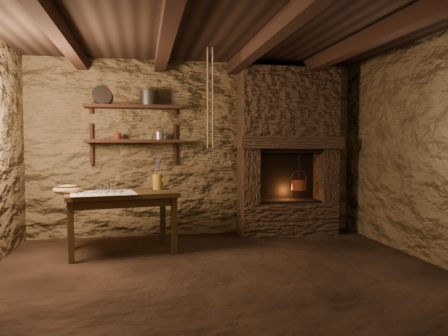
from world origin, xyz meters
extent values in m
plane|color=black|center=(0.00, 0.00, 0.00)|extent=(4.50, 4.50, 0.00)
cube|color=brown|center=(0.00, 2.00, 1.20)|extent=(4.50, 0.04, 2.40)
cube|color=brown|center=(0.00, -2.00, 1.20)|extent=(4.50, 0.04, 2.40)
cube|color=brown|center=(2.25, 0.00, 1.20)|extent=(0.04, 4.00, 2.40)
cube|color=black|center=(0.00, 0.00, 2.40)|extent=(4.50, 4.00, 0.04)
cube|color=black|center=(-1.50, 0.00, 2.31)|extent=(0.14, 3.95, 0.16)
cube|color=black|center=(-0.50, 0.00, 2.31)|extent=(0.14, 3.95, 0.16)
cube|color=black|center=(0.50, 0.00, 2.31)|extent=(0.14, 3.95, 0.16)
cube|color=black|center=(1.50, 0.00, 2.31)|extent=(0.14, 3.95, 0.16)
cube|color=black|center=(-0.85, 1.84, 1.30)|extent=(1.25, 0.30, 0.04)
cube|color=black|center=(-0.85, 1.84, 1.75)|extent=(1.25, 0.30, 0.04)
cube|color=#3B291D|center=(1.25, 1.77, 0.23)|extent=(1.35, 0.45, 0.45)
cube|color=#3B291D|center=(0.69, 1.77, 0.82)|extent=(0.23, 0.45, 0.75)
cube|color=#3B291D|center=(1.81, 1.77, 0.82)|extent=(0.23, 0.45, 0.75)
cube|color=#3B291D|center=(1.25, 1.74, 1.28)|extent=(1.43, 0.51, 0.16)
cube|color=#3B291D|center=(1.25, 1.77, 1.83)|extent=(1.35, 0.45, 0.94)
cube|color=black|center=(1.25, 1.96, 0.82)|extent=(0.90, 0.06, 0.75)
cube|color=#332312|center=(-0.99, 1.10, 0.68)|extent=(1.34, 0.92, 0.05)
cube|color=#332312|center=(-0.99, 1.10, 0.60)|extent=(1.22, 0.79, 0.09)
cube|color=silver|center=(-1.17, 0.95, 0.71)|extent=(0.77, 0.66, 0.01)
cylinder|color=olive|center=(-0.56, 1.30, 0.80)|extent=(0.14, 0.14, 0.19)
torus|color=olive|center=(-0.49, 1.30, 0.82)|extent=(0.02, 0.10, 0.10)
ellipsoid|color=#AA884A|center=(-1.57, 1.08, 0.75)|extent=(0.42, 0.42, 0.11)
cylinder|color=#2F2D2A|center=(-0.65, 1.84, 1.86)|extent=(0.26, 0.26, 0.17)
cylinder|color=#979893|center=(-1.26, 1.94, 1.90)|extent=(0.29, 0.21, 0.26)
cylinder|color=#5B1D12|center=(-1.06, 1.84, 1.36)|extent=(0.10, 0.10, 0.09)
cylinder|color=maroon|center=(1.40, 1.72, 0.69)|extent=(0.22, 0.22, 0.14)
torus|color=#2F2D2A|center=(1.40, 1.72, 0.78)|extent=(0.23, 0.01, 0.23)
cylinder|color=#2F2D2A|center=(1.40, 1.72, 0.94)|extent=(0.01, 0.01, 0.44)
camera|label=1|loc=(-0.73, -4.05, 1.25)|focal=35.00mm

